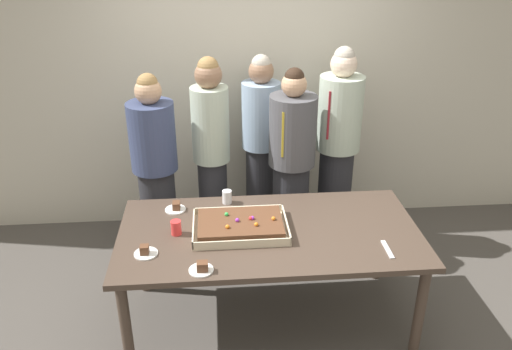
# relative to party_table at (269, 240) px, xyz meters

# --- Properties ---
(ground_plane) EXTENTS (12.00, 12.00, 0.00)m
(ground_plane) POSITION_rel_party_table_xyz_m (0.00, 0.00, -0.69)
(ground_plane) COLOR #4C4742
(interior_back_panel) EXTENTS (8.00, 0.12, 3.00)m
(interior_back_panel) POSITION_rel_party_table_xyz_m (0.00, 1.60, 0.81)
(interior_back_panel) COLOR beige
(interior_back_panel) RESTS_ON ground_plane
(party_table) EXTENTS (2.04, 1.03, 0.77)m
(party_table) POSITION_rel_party_table_xyz_m (0.00, 0.00, 0.00)
(party_table) COLOR #47382D
(party_table) RESTS_ON ground_plane
(sheet_cake) EXTENTS (0.64, 0.45, 0.10)m
(sheet_cake) POSITION_rel_party_table_xyz_m (-0.20, 0.02, 0.11)
(sheet_cake) COLOR beige
(sheet_cake) RESTS_ON party_table
(plated_slice_near_left) EXTENTS (0.15, 0.15, 0.07)m
(plated_slice_near_left) POSITION_rel_party_table_xyz_m (-0.45, -0.42, 0.10)
(plated_slice_near_left) COLOR white
(plated_slice_near_left) RESTS_ON party_table
(plated_slice_near_right) EXTENTS (0.15, 0.15, 0.07)m
(plated_slice_near_right) POSITION_rel_party_table_xyz_m (-0.81, -0.21, 0.10)
(plated_slice_near_right) COLOR white
(plated_slice_near_right) RESTS_ON party_table
(plated_slice_far_left) EXTENTS (0.15, 0.15, 0.06)m
(plated_slice_far_left) POSITION_rel_party_table_xyz_m (-0.65, 0.34, 0.10)
(plated_slice_far_left) COLOR white
(plated_slice_far_left) RESTS_ON party_table
(drink_cup_nearest) EXTENTS (0.07, 0.07, 0.10)m
(drink_cup_nearest) POSITION_rel_party_table_xyz_m (-0.27, 0.41, 0.13)
(drink_cup_nearest) COLOR white
(drink_cup_nearest) RESTS_ON party_table
(drink_cup_middle) EXTENTS (0.07, 0.07, 0.10)m
(drink_cup_middle) POSITION_rel_party_table_xyz_m (-0.62, 0.01, 0.13)
(drink_cup_middle) COLOR red
(drink_cup_middle) RESTS_ON party_table
(cake_server_utensil) EXTENTS (0.03, 0.20, 0.01)m
(cake_server_utensil) POSITION_rel_party_table_xyz_m (0.73, -0.29, 0.08)
(cake_server_utensil) COLOR silver
(cake_server_utensil) RESTS_ON party_table
(person_serving_front) EXTENTS (0.37, 0.37, 1.65)m
(person_serving_front) POSITION_rel_party_table_xyz_m (-0.83, 0.85, 0.15)
(person_serving_front) COLOR #28282D
(person_serving_front) RESTS_ON ground_plane
(person_green_shirt_behind) EXTENTS (0.37, 0.37, 1.78)m
(person_green_shirt_behind) POSITION_rel_party_table_xyz_m (0.70, 1.05, 0.23)
(person_green_shirt_behind) COLOR #28282D
(person_green_shirt_behind) RESTS_ON ground_plane
(person_striped_tie_right) EXTENTS (0.33, 0.33, 1.69)m
(person_striped_tie_right) POSITION_rel_party_table_xyz_m (0.06, 1.24, 0.19)
(person_striped_tie_right) COLOR #28282D
(person_striped_tie_right) RESTS_ON ground_plane
(person_far_right_suit) EXTENTS (0.31, 0.31, 1.73)m
(person_far_right_suit) POSITION_rel_party_table_xyz_m (-0.38, 0.99, 0.23)
(person_far_right_suit) COLOR #28282D
(person_far_right_suit) RESTS_ON ground_plane
(person_left_edge_reaching) EXTENTS (0.38, 0.38, 1.67)m
(person_left_edge_reaching) POSITION_rel_party_table_xyz_m (0.27, 0.84, 0.16)
(person_left_edge_reaching) COLOR #28282D
(person_left_edge_reaching) RESTS_ON ground_plane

